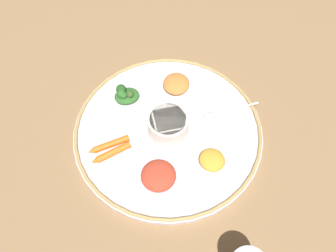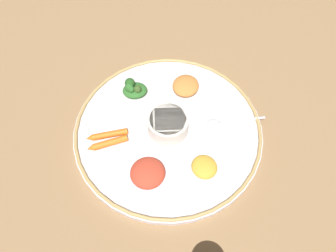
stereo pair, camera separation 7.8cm
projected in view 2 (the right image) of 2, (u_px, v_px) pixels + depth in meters
The scene contains 11 objects.
ground_plane at pixel (168, 132), 0.81m from camera, with size 2.40×2.40×0.00m, color olive.
platter at pixel (168, 131), 0.80m from camera, with size 0.45×0.45×0.01m, color silver.
platter_rim at pixel (168, 129), 0.79m from camera, with size 0.44×0.44×0.01m, color tan.
center_bowl at pixel (168, 124), 0.78m from camera, with size 0.10×0.10×0.05m.
spoon at pixel (225, 122), 0.80m from camera, with size 0.13×0.08×0.01m.
greens_pile at pixel (134, 89), 0.84m from camera, with size 0.08×0.07×0.04m.
carrot_near_spoon at pixel (107, 135), 0.78m from camera, with size 0.09×0.06×0.01m.
carrot_outer at pixel (108, 143), 0.77m from camera, with size 0.08×0.07×0.02m.
mound_berbere_red at pixel (146, 172), 0.72m from camera, with size 0.08×0.08×0.03m, color #B73D28.
mound_lentil_yellow at pixel (204, 167), 0.73m from camera, with size 0.06×0.06×0.02m, color gold.
mound_squash at pixel (187, 86), 0.85m from camera, with size 0.07×0.07×0.02m, color #C67A38.
Camera 2 is at (0.14, -0.39, 0.70)m, focal length 35.92 mm.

